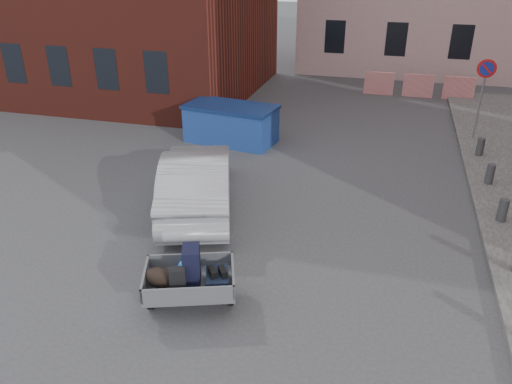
% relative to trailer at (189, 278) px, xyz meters
% --- Properties ---
extents(ground, '(120.00, 120.00, 0.00)m').
position_rel_trailer_xyz_m(ground, '(-0.07, 1.38, -0.61)').
color(ground, '#38383A').
rests_on(ground, ground).
extents(no_parking_sign, '(0.60, 0.09, 2.65)m').
position_rel_trailer_xyz_m(no_parking_sign, '(5.93, 10.87, 1.41)').
color(no_parking_sign, gray).
rests_on(no_parking_sign, sidewalk).
extents(bollards, '(0.22, 9.02, 0.55)m').
position_rel_trailer_xyz_m(bollards, '(5.93, 4.78, -0.21)').
color(bollards, '#3A3A3D').
rests_on(bollards, sidewalk).
extents(barriers, '(4.70, 0.18, 1.00)m').
position_rel_trailer_xyz_m(barriers, '(4.13, 16.38, -0.11)').
color(barriers, red).
rests_on(barriers, ground).
extents(trailer, '(1.88, 1.98, 1.20)m').
position_rel_trailer_xyz_m(trailer, '(0.00, 0.00, 0.00)').
color(trailer, black).
rests_on(trailer, ground).
extents(dumpster, '(3.23, 2.00, 1.27)m').
position_rel_trailer_xyz_m(dumpster, '(-2.04, 8.56, 0.03)').
color(dumpster, navy).
rests_on(dumpster, ground).
extents(silver_car, '(3.02, 4.90, 1.52)m').
position_rel_trailer_xyz_m(silver_car, '(-1.32, 3.68, 0.15)').
color(silver_car, '#9FA1A6').
rests_on(silver_car, ground).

